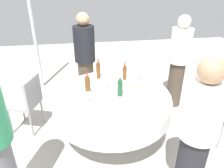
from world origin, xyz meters
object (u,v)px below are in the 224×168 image
Objects in this scene: bottle_brown_mid at (98,69)px; person_outer at (178,61)px; wine_glass_inner at (139,73)px; chair_inner at (28,100)px; plate_right at (136,87)px; bottle_brown_outer at (125,72)px; bottle_dark_green_north at (120,87)px; dining_table at (112,104)px; wine_glass_mid at (106,83)px; plate_near at (72,88)px; bottle_brown_far at (88,85)px; person_far at (196,139)px; wine_glass_outer at (88,96)px; bottle_clear_west at (114,70)px; person_west at (85,61)px; chair_south at (202,109)px; plate_east at (129,116)px.

person_outer is at bearing -170.00° from bottle_brown_mid.
wine_glass_inner is 1.67m from chair_inner.
person_outer is (-0.89, -0.64, 0.09)m from plate_right.
bottle_dark_green_north is at bearing 71.44° from bottle_brown_outer.
dining_table is at bearing 58.81° from bottle_brown_outer.
wine_glass_mid is at bearing -96.54° from person_outer.
chair_inner is at bearing -19.49° from bottle_dark_green_north.
wine_glass_mid is 0.49m from plate_near.
plate_near is at bearing -44.48° from bottle_brown_far.
bottle_brown_far is at bearing -79.91° from person_far.
person_far is 1.86× the size of chair_inner.
chair_inner is (2.43, 0.36, -0.32)m from person_outer.
bottle_dark_green_north is (-0.10, 0.05, 0.28)m from dining_table.
wine_glass_outer reaches higher than plate_near.
bottle_clear_west is 1.11× the size of plate_near.
bottle_dark_green_north is at bearing -85.89° from person_west.
dining_table is 0.97× the size of person_far.
bottle_brown_mid is 0.50m from plate_near.
bottle_brown_outer is 1.97× the size of wine_glass_mid.
bottle_dark_green_north is at bearing 154.30° from plate_near.
bottle_brown_far reaches higher than chair_inner.
wine_glass_mid is at bearing -91.04° from person_far.
bottle_clear_west is at bearing -131.82° from bottle_brown_far.
bottle_clear_west is at bearing -90.87° from bottle_dark_green_north.
wine_glass_outer is at bearing -90.70° from person_outer.
wine_glass_inner is at bearing -159.35° from wine_glass_mid.
bottle_brown_mid is at bearing -38.95° from plate_right.
bottle_brown_mid is 0.71m from wine_glass_outer.
plate_right is at bearing -107.86° from person_far.
wine_glass_outer reaches higher than dining_table.
bottle_clear_west is 0.16× the size of person_far.
bottle_dark_green_north is at bearing -88.50° from chair_south.
bottle_brown_far is 0.20× the size of person_outer.
person_west reaches higher than bottle_dark_green_north.
person_outer is 2.48m from chair_inner.
bottle_brown_far is at bearing -91.15° from wine_glass_outer.
person_far reaches higher than bottle_clear_west.
plate_near is 1.80m from chair_south.
person_west is at bearing -37.80° from chair_inner.
chair_south is (-1.10, 0.16, -0.35)m from bottle_dark_green_north.
plate_near is at bearing -95.22° from chair_south.
person_west is at bearing -129.17° from person_outer.
bottle_dark_green_north is 0.33× the size of chair_south.
person_outer reaches higher than chair_inner.
bottle_brown_far reaches higher than dining_table.
bottle_dark_green_north is at bearing -86.36° from person_outer.
dining_table is 1.22m from chair_south.
bottle_brown_outer is 0.80m from plate_near.
plate_east is 1.01m from plate_near.
plate_right is (-0.11, 0.29, -0.12)m from bottle_brown_outer.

